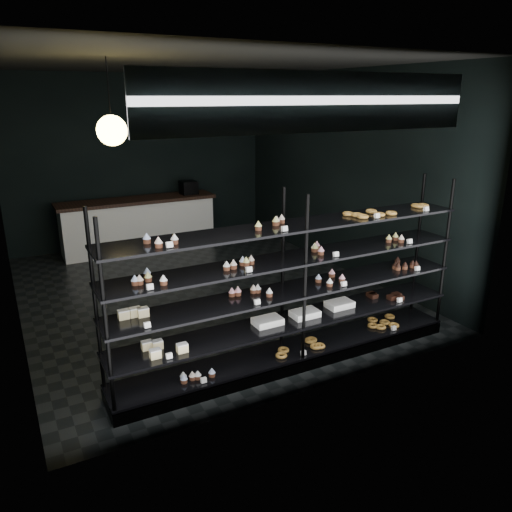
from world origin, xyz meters
name	(u,v)px	position (x,y,z in m)	size (l,w,h in m)	color
room	(198,185)	(0.00, 0.00, 1.60)	(5.01, 6.01, 3.20)	black
display_shelf	(290,310)	(0.05, -2.45, 0.63)	(4.00, 0.50, 1.91)	black
signage	(320,102)	(0.00, -2.93, 2.75)	(3.30, 0.05, 0.50)	#0B183A
pendant_lamp	(112,130)	(-1.36, -1.08, 2.45)	(0.32, 0.32, 0.89)	black
service_counter	(139,224)	(-0.23, 2.50, 0.50)	(2.89, 0.65, 1.23)	silver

